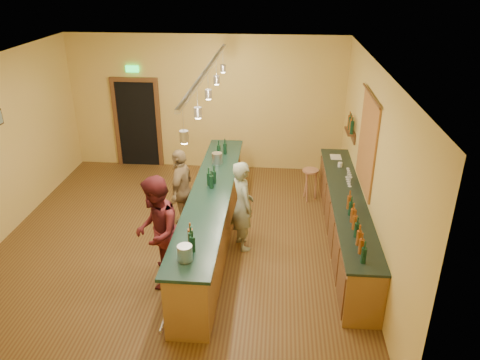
# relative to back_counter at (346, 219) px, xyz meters

# --- Properties ---
(floor) EXTENTS (7.00, 7.00, 0.00)m
(floor) POSITION_rel_back_counter_xyz_m (-2.97, -0.18, -0.49)
(floor) COLOR #523017
(floor) RESTS_ON ground
(ceiling) EXTENTS (6.50, 7.00, 0.02)m
(ceiling) POSITION_rel_back_counter_xyz_m (-2.97, -0.18, 2.71)
(ceiling) COLOR silver
(ceiling) RESTS_ON wall_back
(wall_back) EXTENTS (6.50, 0.02, 3.20)m
(wall_back) POSITION_rel_back_counter_xyz_m (-2.97, 3.32, 1.11)
(wall_back) COLOR gold
(wall_back) RESTS_ON floor
(wall_front) EXTENTS (6.50, 0.02, 3.20)m
(wall_front) POSITION_rel_back_counter_xyz_m (-2.97, -3.68, 1.11)
(wall_front) COLOR gold
(wall_front) RESTS_ON floor
(wall_right) EXTENTS (0.02, 7.00, 3.20)m
(wall_right) POSITION_rel_back_counter_xyz_m (0.28, -0.18, 1.11)
(wall_right) COLOR gold
(wall_right) RESTS_ON floor
(doorway) EXTENTS (1.15, 0.09, 2.48)m
(doorway) POSITION_rel_back_counter_xyz_m (-4.67, 3.30, 0.64)
(doorway) COLOR black
(doorway) RESTS_ON wall_back
(tapestry) EXTENTS (0.03, 1.40, 1.60)m
(tapestry) POSITION_rel_back_counter_xyz_m (0.26, 0.22, 1.36)
(tapestry) COLOR maroon
(tapestry) RESTS_ON wall_right
(bottle_shelf) EXTENTS (0.17, 0.55, 0.54)m
(bottle_shelf) POSITION_rel_back_counter_xyz_m (0.20, 1.72, 1.18)
(bottle_shelf) COLOR #522718
(bottle_shelf) RESTS_ON wall_right
(back_counter) EXTENTS (0.60, 4.55, 1.27)m
(back_counter) POSITION_rel_back_counter_xyz_m (0.00, 0.00, 0.00)
(back_counter) COLOR brown
(back_counter) RESTS_ON floor
(tasting_bar) EXTENTS (0.73, 5.10, 1.38)m
(tasting_bar) POSITION_rel_back_counter_xyz_m (-2.37, -0.18, 0.12)
(tasting_bar) COLOR brown
(tasting_bar) RESTS_ON floor
(pendant_track) EXTENTS (0.11, 4.60, 0.50)m
(pendant_track) POSITION_rel_back_counter_xyz_m (-2.37, -0.18, 2.50)
(pendant_track) COLOR silver
(pendant_track) RESTS_ON ceiling
(bartender) EXTENTS (0.60, 0.70, 1.63)m
(bartender) POSITION_rel_back_counter_xyz_m (-1.82, -0.25, 0.33)
(bartender) COLOR gray
(bartender) RESTS_ON floor
(customer_a) EXTENTS (0.79, 0.96, 1.81)m
(customer_a) POSITION_rel_back_counter_xyz_m (-3.04, -1.38, 0.42)
(customer_a) COLOR #59191E
(customer_a) RESTS_ON floor
(customer_b) EXTENTS (0.50, 0.98, 1.60)m
(customer_b) POSITION_rel_back_counter_xyz_m (-3.00, 0.30, 0.31)
(customer_b) COLOR #997A51
(customer_b) RESTS_ON floor
(bar_stool) EXTENTS (0.34, 0.34, 0.69)m
(bar_stool) POSITION_rel_back_counter_xyz_m (-0.54, 1.70, 0.06)
(bar_stool) COLOR #AF724F
(bar_stool) RESTS_ON floor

